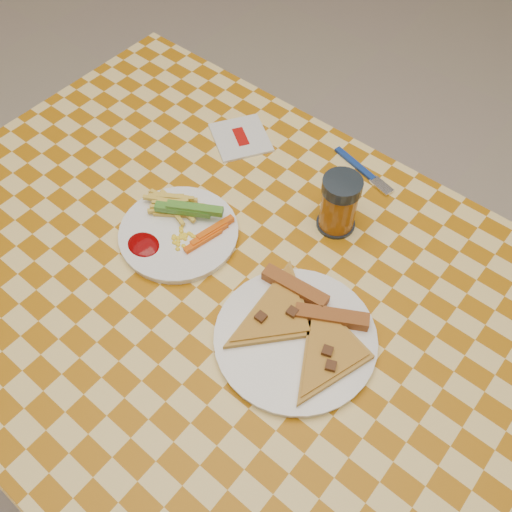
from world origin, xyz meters
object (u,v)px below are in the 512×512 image
(plate_left, at_px, (179,234))
(drink_glass, at_px, (339,204))
(table, at_px, (234,312))
(plate_right, at_px, (295,339))

(plate_left, bearing_deg, drink_glass, 45.01)
(table, distance_m, plate_right, 0.16)
(plate_left, relative_size, plate_right, 0.83)
(table, xyz_separation_m, plate_right, (0.14, -0.01, 0.08))
(table, relative_size, plate_right, 5.06)
(table, height_order, plate_left, plate_left)
(table, bearing_deg, drink_glass, 77.33)
(table, xyz_separation_m, drink_glass, (0.05, 0.23, 0.13))
(drink_glass, bearing_deg, plate_left, -134.99)
(table, distance_m, plate_left, 0.17)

